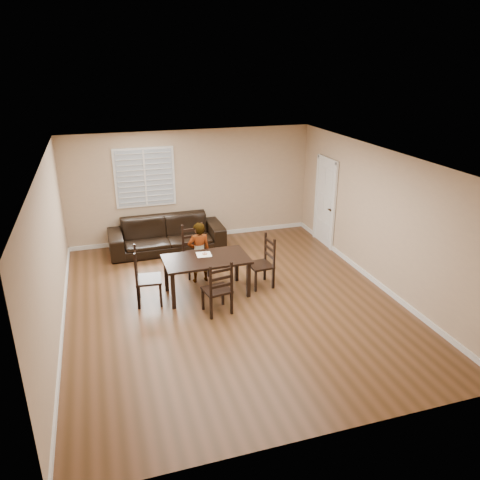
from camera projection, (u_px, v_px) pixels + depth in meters
name	position (u px, v px, depth m)	size (l,w,h in m)	color
ground	(232.00, 302.00, 8.75)	(7.00, 7.00, 0.00)	brown
room	(230.00, 207.00, 8.26)	(6.04, 7.04, 2.72)	tan
dining_table	(206.00, 262.00, 8.83)	(1.61, 0.93, 0.75)	black
chair_near	(194.00, 251.00, 9.80)	(0.51, 0.48, 1.06)	black
chair_far	(220.00, 292.00, 8.16)	(0.52, 0.50, 1.01)	black
chair_left	(141.00, 279.00, 8.54)	(0.51, 0.54, 1.10)	black
chair_right	(266.00, 263.00, 9.26)	(0.47, 0.50, 1.04)	black
child	(199.00, 252.00, 9.35)	(0.46, 0.30, 1.27)	gray
napkin	(204.00, 254.00, 8.95)	(0.28, 0.28, 0.00)	white
donut	(205.00, 253.00, 8.95)	(0.09, 0.09, 0.03)	#C97F48
sofa	(167.00, 234.00, 10.98)	(2.65, 1.04, 0.77)	black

